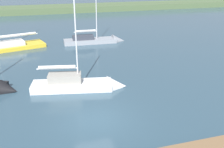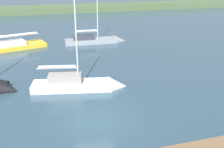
% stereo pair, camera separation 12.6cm
% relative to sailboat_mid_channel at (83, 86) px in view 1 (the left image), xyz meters
% --- Properties ---
extents(ground_plane, '(200.00, 200.00, 0.00)m').
position_rel_sailboat_mid_channel_xyz_m(ground_plane, '(0.08, 4.59, -0.24)').
color(ground_plane, '#2D4756').
extents(far_shoreline, '(180.00, 8.00, 2.40)m').
position_rel_sailboat_mid_channel_xyz_m(far_shoreline, '(0.08, -42.83, -0.24)').
color(far_shoreline, '#4C603D').
rests_on(far_shoreline, ground_plane).
extents(sailboat_mid_channel, '(7.32, 3.03, 8.34)m').
position_rel_sailboat_mid_channel_xyz_m(sailboat_mid_channel, '(0.00, 0.00, 0.00)').
color(sailboat_mid_channel, white).
rests_on(sailboat_mid_channel, ground_plane).
extents(sailboat_outer_mooring, '(7.76, 2.13, 9.73)m').
position_rel_sailboat_mid_channel_xyz_m(sailboat_outer_mooring, '(-4.31, -13.25, -0.10)').
color(sailboat_outer_mooring, gray).
rests_on(sailboat_outer_mooring, ground_plane).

